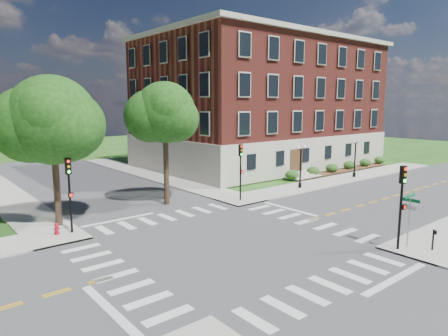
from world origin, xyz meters
TOP-DOWN VIEW (x-y plane):
  - ground at (0.00, 0.00)m, footprint 160.00×160.00m
  - road_ew at (0.00, 0.00)m, footprint 90.00×12.00m
  - road_ns at (0.00, 0.00)m, footprint 12.00×90.00m
  - sidewalk_ne at (15.38, 15.38)m, footprint 34.00×34.00m
  - crosswalk_east at (7.20, 0.00)m, footprint 2.20×10.20m
  - stop_bar_east at (8.80, 3.00)m, footprint 0.40×5.50m
  - main_building at (24.00, 21.99)m, footprint 30.60×22.40m
  - shrub_row at (27.00, 10.80)m, footprint 18.00×2.00m
  - tree_c at (-6.84, 9.92)m, footprint 5.87×5.87m
  - tree_d at (1.99, 10.42)m, footprint 4.93×4.93m
  - traffic_signal_se at (6.62, -7.03)m, footprint 0.37×0.43m
  - traffic_signal_ne at (7.44, 7.37)m, footprint 0.33×0.36m
  - traffic_signal_nw at (-6.72, 7.70)m, footprint 0.35×0.40m
  - twin_lamp_west at (15.37, 7.49)m, footprint 1.36×0.36m
  - twin_lamp_east at (24.69, 7.44)m, footprint 1.36×0.36m
  - street_sign_pole at (7.44, -7.15)m, footprint 1.10×1.10m
  - push_button_post at (7.99, -8.35)m, footprint 0.14×0.21m
  - fire_hydrant at (-7.59, 7.93)m, footprint 0.35×0.35m

SIDE VIEW (x-z plane):
  - ground at x=0.00m, z-range 0.00..0.00m
  - crosswalk_east at x=7.20m, z-range -0.01..0.01m
  - stop_bar_east at x=8.80m, z-range 0.00..0.00m
  - shrub_row at x=27.00m, z-range -0.65..0.65m
  - road_ew at x=0.00m, z-range 0.00..0.01m
  - road_ns at x=0.00m, z-range 0.00..0.01m
  - sidewalk_ne at x=15.38m, z-range 0.00..0.12m
  - fire_hydrant at x=-7.59m, z-range 0.09..0.84m
  - push_button_post at x=7.99m, z-range 0.20..1.40m
  - street_sign_pole at x=7.44m, z-range 0.76..3.86m
  - twin_lamp_west at x=15.37m, z-range 0.41..4.64m
  - twin_lamp_east at x=24.69m, z-range 0.41..4.64m
  - traffic_signal_se at x=6.62m, z-range 0.79..5.59m
  - traffic_signal_ne at x=7.44m, z-range 0.79..5.59m
  - traffic_signal_nw at x=-6.72m, z-range 0.79..5.59m
  - tree_c at x=-6.84m, z-range 2.19..12.23m
  - tree_d at x=1.99m, z-range 2.59..12.54m
  - main_building at x=24.00m, z-range 0.09..16.59m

